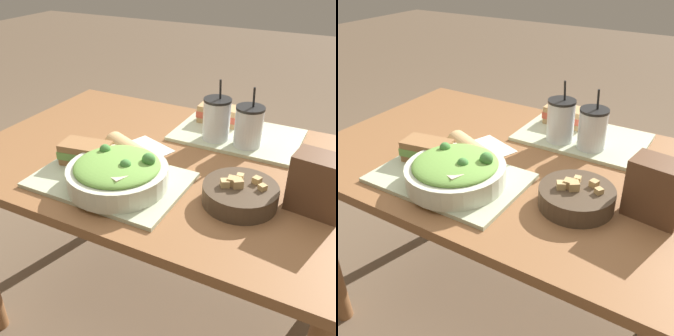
% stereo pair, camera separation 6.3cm
% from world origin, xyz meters
% --- Properties ---
extents(ground_plane, '(12.00, 12.00, 0.00)m').
position_xyz_m(ground_plane, '(0.00, 0.00, 0.00)').
color(ground_plane, brown).
extents(dining_table, '(1.23, 0.83, 0.73)m').
position_xyz_m(dining_table, '(0.00, 0.00, 0.62)').
color(dining_table, brown).
rests_on(dining_table, ground_plane).
extents(tray_near, '(0.42, 0.28, 0.01)m').
position_xyz_m(tray_near, '(-0.07, -0.21, 0.73)').
color(tray_near, '#B2BC99').
rests_on(tray_near, dining_table).
extents(tray_far, '(0.42, 0.28, 0.01)m').
position_xyz_m(tray_far, '(0.15, 0.24, 0.73)').
color(tray_far, '#B2BC99').
rests_on(tray_far, dining_table).
extents(salad_bowl, '(0.27, 0.27, 0.10)m').
position_xyz_m(salad_bowl, '(-0.03, -0.22, 0.78)').
color(salad_bowl, beige).
rests_on(salad_bowl, tray_near).
extents(soup_bowl, '(0.19, 0.19, 0.07)m').
position_xyz_m(soup_bowl, '(0.29, -0.14, 0.76)').
color(soup_bowl, '#473828').
rests_on(soup_bowl, dining_table).
extents(sandwich_near, '(0.16, 0.11, 0.06)m').
position_xyz_m(sandwich_near, '(-0.18, -0.16, 0.77)').
color(sandwich_near, olive).
rests_on(sandwich_near, tray_near).
extents(baguette_near, '(0.19, 0.13, 0.07)m').
position_xyz_m(baguette_near, '(-0.07, -0.10, 0.77)').
color(baguette_near, tan).
rests_on(baguette_near, tray_near).
extents(sandwich_far, '(0.15, 0.08, 0.06)m').
position_xyz_m(sandwich_far, '(0.06, 0.30, 0.77)').
color(sandwich_far, tan).
rests_on(sandwich_far, tray_far).
extents(drink_cup_dark, '(0.09, 0.09, 0.21)m').
position_xyz_m(drink_cup_dark, '(0.10, 0.17, 0.80)').
color(drink_cup_dark, silver).
rests_on(drink_cup_dark, tray_far).
extents(drink_cup_red, '(0.09, 0.09, 0.20)m').
position_xyz_m(drink_cup_red, '(0.21, 0.17, 0.80)').
color(drink_cup_red, silver).
rests_on(drink_cup_red, tray_far).
extents(chip_bag, '(0.14, 0.10, 0.15)m').
position_xyz_m(chip_bag, '(0.47, -0.08, 0.80)').
color(chip_bag, brown).
rests_on(chip_bag, dining_table).
extents(napkin_folded, '(0.18, 0.16, 0.00)m').
position_xyz_m(napkin_folded, '(-0.08, 0.02, 0.73)').
color(napkin_folded, silver).
rests_on(napkin_folded, dining_table).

